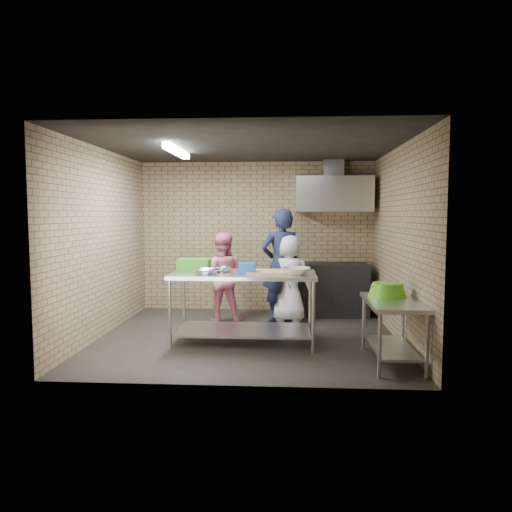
{
  "coord_description": "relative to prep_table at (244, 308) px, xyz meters",
  "views": [
    {
      "loc": [
        0.56,
        -6.83,
        1.76
      ],
      "look_at": [
        0.1,
        0.2,
        1.15
      ],
      "focal_mm": 34.08,
      "sensor_mm": 36.0,
      "label": 1
    }
  ],
  "objects": [
    {
      "name": "green_crate",
      "position": [
        -0.7,
        0.12,
        0.57
      ],
      "size": [
        0.43,
        0.32,
        0.17
      ],
      "primitive_type": "cube",
      "color": "#2E921B",
      "rests_on": "prep_table"
    },
    {
      "name": "mixing_bowl_a",
      "position": [
        -0.5,
        -0.2,
        0.52
      ],
      "size": [
        0.36,
        0.36,
        0.07
      ],
      "primitive_type": "imported",
      "rotation": [
        0.0,
        0.0,
        -0.23
      ],
      "color": "#BABDC1",
      "rests_on": "prep_table"
    },
    {
      "name": "fluorescent_fixture",
      "position": [
        -0.97,
        0.33,
        2.16
      ],
      "size": [
        0.1,
        1.25,
        0.08
      ],
      "primitive_type": "cube",
      "color": "white",
      "rests_on": "ceiling"
    },
    {
      "name": "mixing_bowl_b",
      "position": [
        -0.3,
        0.05,
        0.52
      ],
      "size": [
        0.28,
        0.28,
        0.07
      ],
      "primitive_type": "imported",
      "rotation": [
        0.0,
        0.0,
        -0.23
      ],
      "color": "silver",
      "rests_on": "prep_table"
    },
    {
      "name": "bottle_red",
      "position": [
        1.43,
        2.22,
        1.55
      ],
      "size": [
        0.07,
        0.07,
        0.18
      ],
      "primitive_type": "cylinder",
      "color": "#B22619",
      "rests_on": "wall_shelf"
    },
    {
      "name": "range_hood",
      "position": [
        1.38,
        2.03,
        1.62
      ],
      "size": [
        1.3,
        0.6,
        0.6
      ],
      "primitive_type": "cube",
      "color": "silver",
      "rests_on": "back_wall"
    },
    {
      "name": "woman_pink",
      "position": [
        -0.48,
        1.28,
        0.25
      ],
      "size": [
        0.73,
        0.58,
        1.46
      ],
      "primitive_type": "imported",
      "rotation": [
        0.0,
        0.0,
        3.18
      ],
      "color": "pink",
      "rests_on": "floor"
    },
    {
      "name": "left_wall",
      "position": [
        -2.07,
        0.33,
        0.87
      ],
      "size": [
        0.06,
        4.0,
        2.7
      ],
      "primitive_type": "cube",
      "color": "#9B8361",
      "rests_on": "ground"
    },
    {
      "name": "cutting_board",
      "position": [
        0.35,
        -0.02,
        0.5
      ],
      "size": [
        0.59,
        0.45,
        0.03
      ],
      "primitive_type": "cube",
      "color": "tan",
      "rests_on": "prep_table"
    },
    {
      "name": "blue_tub",
      "position": [
        0.05,
        -0.1,
        0.55
      ],
      "size": [
        0.22,
        0.22,
        0.14
      ],
      "primitive_type": "cube",
      "color": "#1853B4",
      "rests_on": "prep_table"
    },
    {
      "name": "ceiling",
      "position": [
        0.03,
        0.33,
        2.22
      ],
      "size": [
        4.2,
        4.2,
        0.0
      ],
      "primitive_type": "plane",
      "rotation": [
        3.14,
        0.0,
        0.0
      ],
      "color": "black",
      "rests_on": "ground"
    },
    {
      "name": "man_navy",
      "position": [
        0.49,
        1.41,
        0.44
      ],
      "size": [
        0.77,
        0.62,
        1.85
      ],
      "primitive_type": "imported",
      "rotation": [
        0.0,
        0.0,
        3.44
      ],
      "color": "black",
      "rests_on": "floor"
    },
    {
      "name": "hood_duct",
      "position": [
        1.38,
        2.18,
        2.07
      ],
      "size": [
        0.35,
        0.3,
        0.3
      ],
      "primitive_type": "cube",
      "color": "#A5A8AD",
      "rests_on": "back_wall"
    },
    {
      "name": "prep_table",
      "position": [
        0.0,
        0.0,
        0.0
      ],
      "size": [
        1.94,
        0.97,
        0.97
      ],
      "primitive_type": "cube",
      "color": "silver",
      "rests_on": "floor"
    },
    {
      "name": "stove",
      "position": [
        1.38,
        1.98,
        -0.03
      ],
      "size": [
        1.2,
        0.7,
        0.9
      ],
      "primitive_type": "cube",
      "color": "black",
      "rests_on": "floor"
    },
    {
      "name": "woman_white",
      "position": [
        0.62,
        1.37,
        0.23
      ],
      "size": [
        0.8,
        0.63,
        1.43
      ],
      "primitive_type": "imported",
      "rotation": [
        0.0,
        0.0,
        2.87
      ],
      "color": "white",
      "rests_on": "floor"
    },
    {
      "name": "floor",
      "position": [
        0.03,
        0.33,
        -0.48
      ],
      "size": [
        4.2,
        4.2,
        0.0
      ],
      "primitive_type": "plane",
      "color": "black",
      "rests_on": "ground"
    },
    {
      "name": "front_wall",
      "position": [
        0.03,
        -1.67,
        0.87
      ],
      "size": [
        4.2,
        0.06,
        2.7
      ],
      "primitive_type": "cube",
      "color": "#9B8361",
      "rests_on": "ground"
    },
    {
      "name": "ceramic_bowl",
      "position": [
        0.7,
        -0.15,
        0.53
      ],
      "size": [
        0.45,
        0.45,
        0.09
      ],
      "primitive_type": "imported",
      "rotation": [
        0.0,
        0.0,
        -0.23
      ],
      "color": "beige",
      "rests_on": "prep_table"
    },
    {
      "name": "wall_shelf",
      "position": [
        1.68,
        2.22,
        1.44
      ],
      "size": [
        0.8,
        0.2,
        0.04
      ],
      "primitive_type": "cube",
      "color": "#3F2B19",
      "rests_on": "back_wall"
    },
    {
      "name": "green_basin",
      "position": [
        1.81,
        -0.52,
        0.35
      ],
      "size": [
        0.46,
        0.46,
        0.17
      ],
      "primitive_type": null,
      "color": "#59C626",
      "rests_on": "side_counter"
    },
    {
      "name": "side_counter",
      "position": [
        1.83,
        -0.77,
        -0.11
      ],
      "size": [
        0.6,
        1.2,
        0.75
      ],
      "primitive_type": "cube",
      "color": "silver",
      "rests_on": "floor"
    },
    {
      "name": "right_wall",
      "position": [
        2.13,
        0.33,
        0.87
      ],
      "size": [
        0.06,
        4.0,
        2.7
      ],
      "primitive_type": "cube",
      "color": "#9B8361",
      "rests_on": "ground"
    },
    {
      "name": "back_wall",
      "position": [
        0.03,
        2.33,
        0.87
      ],
      "size": [
        4.2,
        0.06,
        2.7
      ],
      "primitive_type": "cube",
      "color": "#9B8361",
      "rests_on": "ground"
    }
  ]
}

